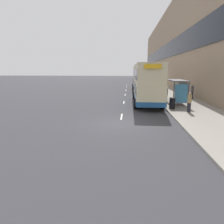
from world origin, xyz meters
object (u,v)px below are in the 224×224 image
object	(u,v)px
pedestrian_1	(166,94)
pedestrian_2	(192,91)
litter_bin	(172,103)
bus_shelter	(179,87)
double_decker_bus_ahead	(141,78)
pedestrian_3	(189,102)
double_decker_bus_near	(147,83)
pedestrian_4	(177,91)
car_0	(137,82)
pedestrian_at_shelter	(177,92)

from	to	relation	value
pedestrian_1	pedestrian_2	distance (m)	4.32
litter_bin	bus_shelter	bearing A→B (deg)	67.09
double_decker_bus_ahead	pedestrian_1	xyz separation A→B (m)	(2.17, -12.27, -1.29)
double_decker_bus_ahead	pedestrian_3	size ratio (longest dim) A/B	6.79
double_decker_bus_near	pedestrian_1	bearing A→B (deg)	18.58
double_decker_bus_ahead	pedestrian_4	world-z (taller)	double_decker_bus_ahead
litter_bin	car_0	bearing A→B (deg)	94.60
pedestrian_2	double_decker_bus_near	bearing A→B (deg)	-151.40
pedestrian_1	pedestrian_3	size ratio (longest dim) A/B	0.98
double_decker_bus_ahead	pedestrian_1	world-z (taller)	double_decker_bus_ahead
double_decker_bus_ahead	car_0	bearing A→B (deg)	91.44
double_decker_bus_ahead	car_0	world-z (taller)	double_decker_bus_ahead
double_decker_bus_near	litter_bin	bearing A→B (deg)	-60.19
pedestrian_4	pedestrian_2	bearing A→B (deg)	-12.97
bus_shelter	pedestrian_4	world-z (taller)	bus_shelter
pedestrian_4	double_decker_bus_ahead	bearing A→B (deg)	112.76
double_decker_bus_near	pedestrian_at_shelter	xyz separation A→B (m)	(3.97, 2.92, -1.27)
car_0	bus_shelter	bearing A→B (deg)	-82.07
pedestrian_at_shelter	double_decker_bus_near	bearing A→B (deg)	-143.69
pedestrian_4	litter_bin	bearing A→B (deg)	-105.50
litter_bin	pedestrian_2	bearing A→B (deg)	60.92
pedestrian_1	double_decker_bus_near	bearing A→B (deg)	-161.42
bus_shelter	pedestrian_at_shelter	distance (m)	3.80
pedestrian_1	pedestrian_at_shelter	bearing A→B (deg)	52.02
car_0	double_decker_bus_near	bearing A→B (deg)	-89.64
double_decker_bus_ahead	pedestrian_2	size ratio (longest dim) A/B	6.37
pedestrian_2	pedestrian_3	size ratio (longest dim) A/B	1.07
pedestrian_3	pedestrian_2	bearing A→B (deg)	71.97
pedestrian_2	double_decker_bus_ahead	bearing A→B (deg)	120.27
double_decker_bus_near	double_decker_bus_ahead	bearing A→B (deg)	89.45
double_decker_bus_near	double_decker_bus_ahead	distance (m)	13.04
car_0	pedestrian_3	world-z (taller)	pedestrian_3
double_decker_bus_near	litter_bin	distance (m)	4.48
car_0	pedestrian_1	distance (m)	23.38
pedestrian_2	litter_bin	size ratio (longest dim) A/B	1.73
pedestrian_1	litter_bin	bearing A→B (deg)	-92.84
pedestrian_at_shelter	pedestrian_4	distance (m)	0.70
bus_shelter	pedestrian_2	distance (m)	4.76
pedestrian_3	pedestrian_4	xyz separation A→B (m)	(0.93, 8.75, -0.01)
double_decker_bus_near	pedestrian_4	xyz separation A→B (m)	(4.08, 3.61, -1.28)
double_decker_bus_ahead	pedestrian_3	distance (m)	18.47
pedestrian_3	bus_shelter	bearing A→B (deg)	88.12
bus_shelter	pedestrian_2	bearing A→B (deg)	56.80
car_0	pedestrian_2	bearing A→B (deg)	-73.88
double_decker_bus_ahead	pedestrian_1	size ratio (longest dim) A/B	6.90
double_decker_bus_ahead	pedestrian_4	xyz separation A→B (m)	(3.96, -9.43, -1.28)
double_decker_bus_near	bus_shelter	bearing A→B (deg)	-12.47
double_decker_bus_ahead	pedestrian_at_shelter	xyz separation A→B (m)	(3.84, -10.12, -1.27)
double_decker_bus_near	pedestrian_3	world-z (taller)	double_decker_bus_near
pedestrian_3	pedestrian_4	size ratio (longest dim) A/B	1.01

